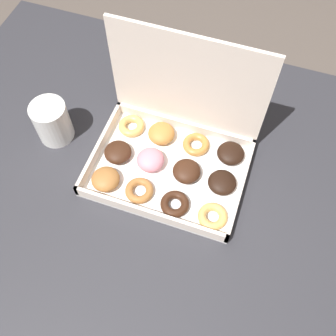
{
  "coord_description": "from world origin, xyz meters",
  "views": [
    {
      "loc": [
        0.21,
        -0.36,
        1.54
      ],
      "look_at": [
        0.06,
        0.07,
        0.75
      ],
      "focal_mm": 42.0,
      "sensor_mm": 36.0,
      "label": 1
    }
  ],
  "objects": [
    {
      "name": "coffee_mug",
      "position": [
        -0.23,
        0.08,
        0.79
      ],
      "size": [
        0.09,
        0.09,
        0.11
      ],
      "color": "white",
      "rests_on": "dining_table"
    },
    {
      "name": "dining_table",
      "position": [
        0.0,
        0.0,
        0.64
      ],
      "size": [
        1.15,
        1.01,
        0.73
      ],
      "color": "#2D2D33",
      "rests_on": "ground_plane"
    },
    {
      "name": "donut_box",
      "position": [
        0.06,
        0.1,
        0.79
      ],
      "size": [
        0.36,
        0.27,
        0.3
      ],
      "color": "white",
      "rests_on": "dining_table"
    },
    {
      "name": "ground_plane",
      "position": [
        0.0,
        0.0,
        0.0
      ],
      "size": [
        8.0,
        8.0,
        0.0
      ],
      "primitive_type": "plane",
      "color": "#564C44"
    }
  ]
}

